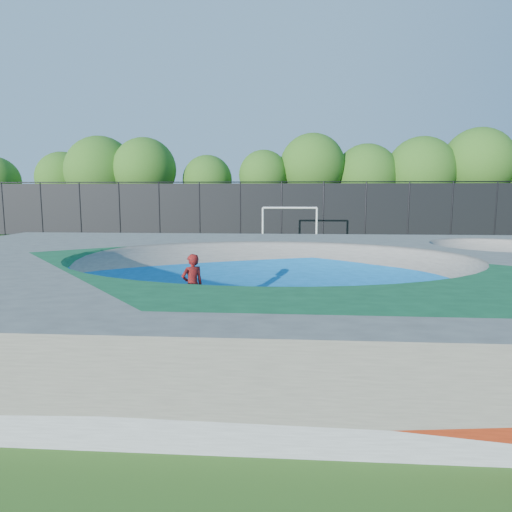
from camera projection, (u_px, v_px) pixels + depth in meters
The scene contains 7 objects.
ground at pixel (270, 311), 12.47m from camera, with size 120.00×120.00×0.00m, color #33601A.
skate_deck at pixel (270, 284), 12.37m from camera, with size 22.00×14.00×1.50m, color gray.
skater at pixel (192, 285), 11.82m from camera, with size 0.60×0.39×1.65m, color red.
skateboard at pixel (193, 315), 11.93m from camera, with size 0.78×0.22×0.05m, color black.
soccer_goal at pixel (290, 218), 28.95m from camera, with size 3.54×0.12×2.34m.
fence at pixel (282, 209), 32.94m from camera, with size 48.09×0.09×4.04m.
treeline at pixel (283, 172), 37.65m from camera, with size 51.43×7.26×8.45m.
Camera 1 is at (0.46, -12.15, 3.19)m, focal length 32.00 mm.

